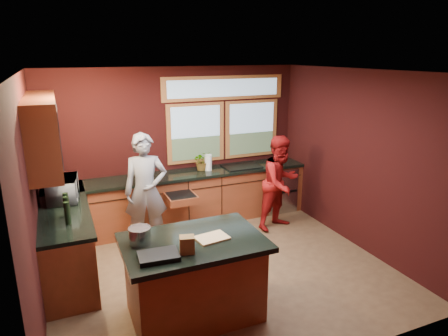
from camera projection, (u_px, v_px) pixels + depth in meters
floor at (221, 269)px, 5.59m from camera, size 4.50×4.50×0.00m
room_shell at (168, 143)px, 5.15m from camera, size 4.52×4.02×2.71m
back_counter at (194, 197)px, 7.04m from camera, size 4.50×0.64×0.93m
left_counter at (66, 238)px, 5.48m from camera, size 0.64×2.30×0.93m
island at (194, 277)px, 4.50m from camera, size 1.55×1.05×0.95m
person_grey at (146, 191)px, 6.06m from camera, size 0.72×0.54×1.79m
person_red at (281, 183)px, 6.73m from camera, size 0.93×0.81×1.61m
microwave at (63, 189)px, 5.54m from camera, size 0.45×0.62×0.32m
potted_plant at (202, 161)px, 6.97m from camera, size 0.30×0.26×0.34m
paper_towel at (208, 162)px, 6.98m from camera, size 0.12×0.12×0.28m
cutting_board at (212, 238)px, 4.40m from camera, size 0.38×0.30×0.02m
stock_pot at (140, 235)px, 4.27m from camera, size 0.24×0.24×0.18m
paper_bag at (187, 245)px, 4.07m from camera, size 0.17×0.15×0.18m
black_tray at (158, 256)px, 3.97m from camera, size 0.42×0.31×0.05m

